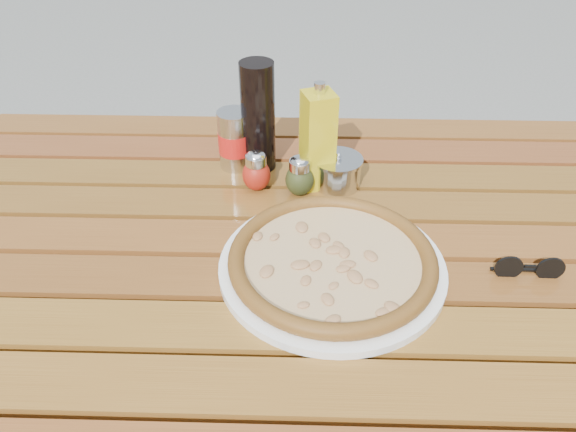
{
  "coord_description": "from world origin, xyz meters",
  "views": [
    {
      "loc": [
        0.02,
        -0.75,
        1.36
      ],
      "look_at": [
        0.0,
        0.02,
        0.78
      ],
      "focal_mm": 35.0,
      "sensor_mm": 36.0,
      "label": 1
    }
  ],
  "objects_px": {
    "table": "(288,270)",
    "pepper_shaker": "(256,171)",
    "olive_oil_cruet": "(318,140)",
    "plate": "(332,267)",
    "pizza": "(332,259)",
    "soda_can": "(235,140)",
    "dark_bottle": "(258,117)",
    "oregano_shaker": "(300,176)",
    "sunglasses": "(529,268)",
    "parmesan_tin": "(337,171)"
  },
  "relations": [
    {
      "from": "table",
      "to": "olive_oil_cruet",
      "type": "height_order",
      "value": "olive_oil_cruet"
    },
    {
      "from": "olive_oil_cruet",
      "to": "pizza",
      "type": "bearing_deg",
      "value": -84.98
    },
    {
      "from": "plate",
      "to": "pizza",
      "type": "distance_m",
      "value": 0.02
    },
    {
      "from": "oregano_shaker",
      "to": "sunglasses",
      "type": "distance_m",
      "value": 0.42
    },
    {
      "from": "table",
      "to": "plate",
      "type": "distance_m",
      "value": 0.14
    },
    {
      "from": "dark_bottle",
      "to": "oregano_shaker",
      "type": "bearing_deg",
      "value": -49.65
    },
    {
      "from": "dark_bottle",
      "to": "sunglasses",
      "type": "relative_size",
      "value": 2.0
    },
    {
      "from": "pepper_shaker",
      "to": "dark_bottle",
      "type": "bearing_deg",
      "value": 89.99
    },
    {
      "from": "oregano_shaker",
      "to": "sunglasses",
      "type": "bearing_deg",
      "value": -31.41
    },
    {
      "from": "pepper_shaker",
      "to": "plate",
      "type": "bearing_deg",
      "value": -59.4
    },
    {
      "from": "dark_bottle",
      "to": "plate",
      "type": "bearing_deg",
      "value": -66.42
    },
    {
      "from": "plate",
      "to": "sunglasses",
      "type": "relative_size",
      "value": 3.27
    },
    {
      "from": "olive_oil_cruet",
      "to": "table",
      "type": "bearing_deg",
      "value": -106.88
    },
    {
      "from": "table",
      "to": "oregano_shaker",
      "type": "xyz_separation_m",
      "value": [
        0.02,
        0.13,
        0.11
      ]
    },
    {
      "from": "plate",
      "to": "dark_bottle",
      "type": "height_order",
      "value": "dark_bottle"
    },
    {
      "from": "table",
      "to": "pepper_shaker",
      "type": "distance_m",
      "value": 0.2
    },
    {
      "from": "dark_bottle",
      "to": "pizza",
      "type": "bearing_deg",
      "value": -66.42
    },
    {
      "from": "pepper_shaker",
      "to": "soda_can",
      "type": "distance_m",
      "value": 0.1
    },
    {
      "from": "pepper_shaker",
      "to": "sunglasses",
      "type": "distance_m",
      "value": 0.5
    },
    {
      "from": "table",
      "to": "sunglasses",
      "type": "xyz_separation_m",
      "value": [
        0.38,
        -0.09,
        0.09
      ]
    },
    {
      "from": "pizza",
      "to": "oregano_shaker",
      "type": "distance_m",
      "value": 0.22
    },
    {
      "from": "soda_can",
      "to": "olive_oil_cruet",
      "type": "height_order",
      "value": "olive_oil_cruet"
    },
    {
      "from": "table",
      "to": "olive_oil_cruet",
      "type": "relative_size",
      "value": 6.67
    },
    {
      "from": "plate",
      "to": "dark_bottle",
      "type": "relative_size",
      "value": 1.64
    },
    {
      "from": "pizza",
      "to": "olive_oil_cruet",
      "type": "bearing_deg",
      "value": 95.02
    },
    {
      "from": "pizza",
      "to": "sunglasses",
      "type": "bearing_deg",
      "value": -0.86
    },
    {
      "from": "table",
      "to": "oregano_shaker",
      "type": "bearing_deg",
      "value": 82.06
    },
    {
      "from": "soda_can",
      "to": "parmesan_tin",
      "type": "relative_size",
      "value": 1.1
    },
    {
      "from": "olive_oil_cruet",
      "to": "parmesan_tin",
      "type": "relative_size",
      "value": 1.93
    },
    {
      "from": "olive_oil_cruet",
      "to": "sunglasses",
      "type": "distance_m",
      "value": 0.42
    },
    {
      "from": "plate",
      "to": "dark_bottle",
      "type": "xyz_separation_m",
      "value": [
        -0.14,
        0.31,
        0.1
      ]
    },
    {
      "from": "plate",
      "to": "parmesan_tin",
      "type": "height_order",
      "value": "parmesan_tin"
    },
    {
      "from": "pepper_shaker",
      "to": "oregano_shaker",
      "type": "distance_m",
      "value": 0.08
    },
    {
      "from": "plate",
      "to": "table",
      "type": "bearing_deg",
      "value": 131.59
    },
    {
      "from": "plate",
      "to": "dark_bottle",
      "type": "distance_m",
      "value": 0.36
    },
    {
      "from": "soda_can",
      "to": "pizza",
      "type": "bearing_deg",
      "value": -59.51
    },
    {
      "from": "dark_bottle",
      "to": "sunglasses",
      "type": "xyz_separation_m",
      "value": [
        0.44,
        -0.32,
        -0.09
      ]
    },
    {
      "from": "dark_bottle",
      "to": "soda_can",
      "type": "bearing_deg",
      "value": 179.07
    },
    {
      "from": "pizza",
      "to": "dark_bottle",
      "type": "bearing_deg",
      "value": 113.58
    },
    {
      "from": "dark_bottle",
      "to": "soda_can",
      "type": "height_order",
      "value": "dark_bottle"
    },
    {
      "from": "dark_bottle",
      "to": "parmesan_tin",
      "type": "relative_size",
      "value": 2.02
    },
    {
      "from": "pizza",
      "to": "pepper_shaker",
      "type": "bearing_deg",
      "value": 120.6
    },
    {
      "from": "pizza",
      "to": "soda_can",
      "type": "height_order",
      "value": "soda_can"
    },
    {
      "from": "plate",
      "to": "soda_can",
      "type": "height_order",
      "value": "soda_can"
    },
    {
      "from": "plate",
      "to": "pizza",
      "type": "xyz_separation_m",
      "value": [
        0.0,
        0.0,
        0.02
      ]
    },
    {
      "from": "pizza",
      "to": "olive_oil_cruet",
      "type": "distance_m",
      "value": 0.26
    },
    {
      "from": "pepper_shaker",
      "to": "parmesan_tin",
      "type": "relative_size",
      "value": 0.75
    },
    {
      "from": "pepper_shaker",
      "to": "olive_oil_cruet",
      "type": "bearing_deg",
      "value": 9.3
    },
    {
      "from": "sunglasses",
      "to": "olive_oil_cruet",
      "type": "bearing_deg",
      "value": 143.39
    },
    {
      "from": "pizza",
      "to": "table",
      "type": "bearing_deg",
      "value": 131.59
    }
  ]
}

